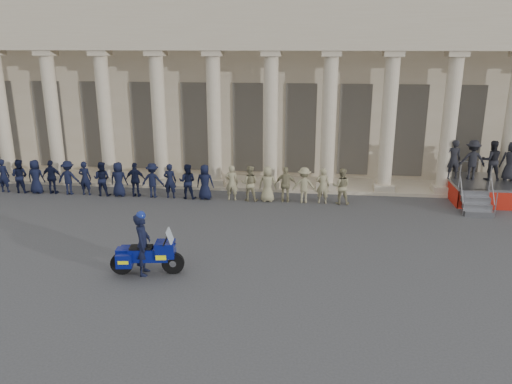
% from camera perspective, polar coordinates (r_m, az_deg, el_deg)
% --- Properties ---
extents(ground, '(90.00, 90.00, 0.00)m').
position_cam_1_polar(ground, '(16.20, -5.59, -7.43)').
color(ground, '#3A3A3D').
rests_on(ground, ground).
extents(building, '(40.00, 12.50, 9.00)m').
position_cam_1_polar(building, '(29.44, 0.33, 12.61)').
color(building, '#BBAA8C').
rests_on(building, ground).
extents(officer_rank, '(17.70, 0.59, 1.55)m').
position_cam_1_polar(officer_rank, '(22.62, -12.53, 1.34)').
color(officer_rank, black).
rests_on(officer_rank, ground).
extents(reviewing_stand, '(4.63, 4.05, 2.59)m').
position_cam_1_polar(reviewing_stand, '(23.95, 25.89, 2.50)').
color(reviewing_stand, gray).
rests_on(reviewing_stand, ground).
extents(motorcycle, '(2.18, 0.98, 1.40)m').
position_cam_1_polar(motorcycle, '(15.15, -12.29, -7.02)').
color(motorcycle, black).
rests_on(motorcycle, ground).
extents(rider, '(0.54, 0.74, 1.97)m').
position_cam_1_polar(rider, '(15.03, -12.82, -5.73)').
color(rider, black).
rests_on(rider, ground).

